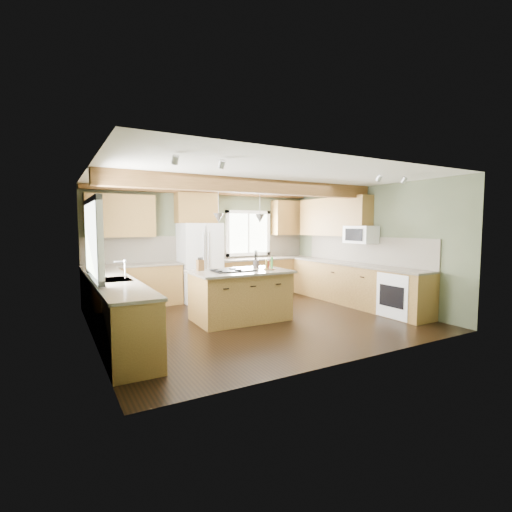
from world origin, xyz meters
TOP-DOWN VIEW (x-y plane):
  - floor at (0.00, 0.00)m, footprint 5.60×5.60m
  - ceiling at (0.00, 0.00)m, footprint 5.60×5.60m
  - wall_back at (0.00, 2.50)m, footprint 5.60×0.00m
  - wall_left at (-2.80, 0.00)m, footprint 0.00×5.00m
  - wall_right at (2.80, 0.00)m, footprint 0.00×5.00m
  - ceiling_beam at (0.00, 0.10)m, footprint 5.55×0.26m
  - soffit_trim at (0.00, 2.40)m, footprint 5.55×0.20m
  - backsplash_back at (0.00, 2.48)m, footprint 5.58×0.03m
  - backsplash_right at (2.78, 0.05)m, footprint 0.03×3.70m
  - base_cab_back_left at (-1.79, 2.20)m, footprint 2.02×0.60m
  - counter_back_left at (-1.79, 2.20)m, footprint 2.06×0.64m
  - base_cab_back_right at (1.49, 2.20)m, footprint 2.62×0.60m
  - counter_back_right at (1.49, 2.20)m, footprint 2.66×0.64m
  - base_cab_left at (-2.50, 0.05)m, footprint 0.60×3.70m
  - counter_left at (-2.50, 0.05)m, footprint 0.64×3.74m
  - base_cab_right at (2.50, 0.05)m, footprint 0.60×3.70m
  - counter_right at (2.50, 0.05)m, footprint 0.64×3.74m
  - upper_cab_back_left at (-1.99, 2.33)m, footprint 1.40×0.35m
  - upper_cab_over_fridge at (-0.30, 2.33)m, footprint 0.96×0.35m
  - upper_cab_right at (2.62, 0.90)m, footprint 0.35×2.20m
  - upper_cab_back_corner at (2.30, 2.33)m, footprint 0.90×0.35m
  - window_left at (-2.78, 0.05)m, footprint 0.04×1.60m
  - window_back at (1.15, 2.48)m, footprint 1.10×0.04m
  - sink at (-2.50, 0.05)m, footprint 0.50×0.65m
  - faucet at (-2.32, 0.05)m, footprint 0.02×0.02m
  - dishwasher at (-2.49, -1.25)m, footprint 0.60×0.60m
  - oven at (2.49, -1.25)m, footprint 0.60×0.72m
  - microwave at (2.58, -0.05)m, footprint 0.40×0.70m
  - pendant_left at (-0.70, 0.11)m, footprint 0.18×0.18m
  - pendant_right at (0.13, 0.09)m, footprint 0.18×0.18m
  - refrigerator at (-0.30, 2.12)m, footprint 0.90×0.74m
  - island at (-0.29, 0.10)m, footprint 1.69×1.04m
  - island_top at (-0.29, 0.10)m, footprint 1.80×1.16m
  - cooktop at (-0.43, 0.10)m, footprint 0.73×0.49m
  - knife_block at (-0.93, 0.44)m, footprint 0.13×0.10m
  - utensil_crock at (0.17, 0.30)m, footprint 0.13×0.13m
  - bottle_tray at (0.28, -0.02)m, footprint 0.24×0.24m

SIDE VIEW (x-z plane):
  - floor at x=0.00m, z-range 0.00..0.00m
  - dishwasher at x=-2.49m, z-range 0.01..0.85m
  - oven at x=2.49m, z-range 0.01..0.85m
  - base_cab_back_left at x=-1.79m, z-range 0.00..0.88m
  - base_cab_back_right at x=1.49m, z-range 0.00..0.88m
  - base_cab_left at x=-2.50m, z-range 0.00..0.88m
  - base_cab_right at x=2.50m, z-range 0.00..0.88m
  - island at x=-0.29m, z-range 0.00..0.88m
  - counter_back_left at x=-1.79m, z-range 0.88..0.92m
  - counter_back_right at x=1.49m, z-range 0.88..0.92m
  - counter_left at x=-2.50m, z-range 0.88..0.92m
  - counter_right at x=2.50m, z-range 0.88..0.92m
  - refrigerator at x=-0.30m, z-range 0.00..1.80m
  - island_top at x=-0.29m, z-range 0.88..0.92m
  - sink at x=-2.50m, z-range 0.89..0.92m
  - cooktop at x=-0.43m, z-range 0.92..0.94m
  - utensil_crock at x=0.17m, z-range 0.92..1.08m
  - knife_block at x=-0.93m, z-range 0.92..1.12m
  - bottle_tray at x=0.28m, z-range 0.92..1.14m
  - faucet at x=-2.32m, z-range 0.91..1.19m
  - backsplash_back at x=0.00m, z-range 0.92..1.50m
  - backsplash_right at x=2.78m, z-range 0.92..1.50m
  - wall_back at x=0.00m, z-range -1.50..4.10m
  - wall_left at x=-2.80m, z-range -1.20..3.80m
  - wall_right at x=2.80m, z-range -1.20..3.80m
  - window_back at x=1.15m, z-range 1.05..2.05m
  - window_left at x=-2.78m, z-range 1.02..2.08m
  - microwave at x=2.58m, z-range 1.36..1.74m
  - pendant_left at x=-0.70m, z-range 1.80..1.96m
  - pendant_right at x=0.13m, z-range 1.80..1.96m
  - upper_cab_back_left at x=-1.99m, z-range 1.50..2.40m
  - upper_cab_right at x=2.62m, z-range 1.50..2.40m
  - upper_cab_back_corner at x=2.30m, z-range 1.50..2.40m
  - upper_cab_over_fridge at x=-0.30m, z-range 1.80..2.50m
  - ceiling_beam at x=0.00m, z-range 2.34..2.60m
  - soffit_trim at x=0.00m, z-range 2.49..2.59m
  - ceiling at x=0.00m, z-range 2.60..2.60m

